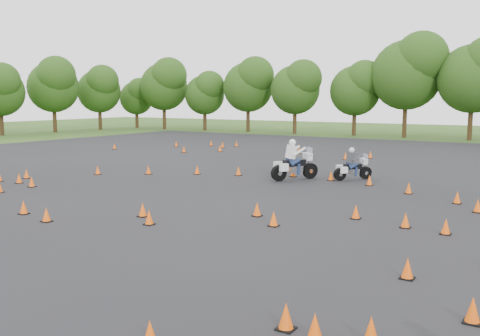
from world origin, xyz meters
The scene contains 6 objects.
ground centered at (0.00, 0.00, 0.00)m, with size 140.00×140.00×0.00m, color #2D5119.
asphalt_pad centered at (0.00, 6.00, 0.01)m, with size 62.00×62.00×0.00m, color black.
treeline centered at (3.94, 35.09, 4.63)m, with size 86.95×32.84×10.85m.
traffic_cones centered at (-0.06, 5.51, 0.23)m, with size 36.29×33.34×0.45m.
rider_grey centered at (2.11, 10.89, 0.80)m, with size 2.06×0.63×1.59m, color #36383D, non-canonical shape.
rider_white centered at (-0.28, 9.42, 1.00)m, with size 2.58×0.79×1.99m, color silver, non-canonical shape.
Camera 1 is at (11.09, -13.70, 3.93)m, focal length 40.00 mm.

